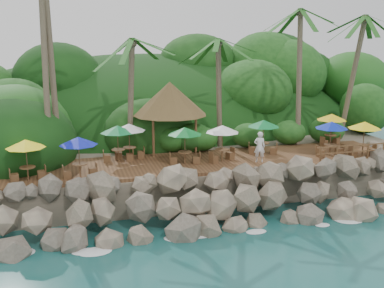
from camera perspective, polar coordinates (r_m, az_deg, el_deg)
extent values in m
plane|color=#19514F|center=(23.72, 3.86, -11.27)|extent=(140.00, 140.00, 0.00)
cube|color=gray|center=(38.09, -3.93, -0.12)|extent=(32.00, 25.20, 2.10)
ellipsoid|color=#143811|center=(45.52, -5.76, 0.70)|extent=(44.80, 28.00, 15.40)
cube|color=brown|center=(28.37, 0.00, -2.36)|extent=(26.00, 5.00, 0.20)
ellipsoid|color=white|center=(22.95, -18.76, -12.78)|extent=(1.20, 0.80, 0.06)
ellipsoid|color=white|center=(22.90, -11.09, -12.35)|extent=(1.20, 0.80, 0.06)
ellipsoid|color=white|center=(23.25, -3.54, -11.71)|extent=(1.20, 0.80, 0.06)
ellipsoid|color=white|center=(23.96, 3.63, -10.92)|extent=(1.20, 0.80, 0.06)
ellipsoid|color=white|center=(25.02, 10.25, -10.04)|extent=(1.20, 0.80, 0.06)
ellipsoid|color=white|center=(26.38, 16.23, -9.12)|extent=(1.20, 0.80, 0.06)
ellipsoid|color=white|center=(27.99, 21.55, -8.22)|extent=(1.20, 0.80, 0.06)
cylinder|color=brown|center=(29.09, -16.96, 9.33)|extent=(0.61, 1.99, 11.60)
cylinder|color=brown|center=(28.80, -17.76, 10.39)|extent=(0.54, 2.89, 12.63)
cylinder|color=brown|center=(29.91, -7.57, 5.69)|extent=(0.77, 1.08, 7.32)
ellipsoid|color=#23601E|center=(29.66, -7.79, 12.72)|extent=(6.00, 6.00, 2.40)
cylinder|color=brown|center=(31.47, 3.36, 6.12)|extent=(0.82, 0.78, 7.29)
ellipsoid|color=#23601E|center=(31.23, 3.45, 12.76)|extent=(6.00, 6.00, 2.40)
cylinder|color=brown|center=(33.27, 13.10, 7.94)|extent=(0.68, 1.50, 9.28)
ellipsoid|color=#23601E|center=(33.20, 13.54, 15.95)|extent=(6.00, 6.00, 2.40)
cylinder|color=brown|center=(35.30, 19.19, 7.50)|extent=(1.13, 1.51, 8.85)
ellipsoid|color=#23601E|center=(35.19, 19.75, 14.71)|extent=(6.00, 6.00, 2.40)
cylinder|color=brown|center=(29.35, -4.79, 0.74)|extent=(0.16, 0.16, 2.40)
cylinder|color=brown|center=(29.96, 0.48, 1.05)|extent=(0.16, 0.16, 2.40)
cylinder|color=brown|center=(32.05, -5.71, 1.78)|extent=(0.16, 0.16, 2.40)
cylinder|color=brown|center=(32.61, -0.85, 2.05)|extent=(0.16, 0.16, 2.40)
cone|color=brown|center=(30.57, -2.76, 5.65)|extent=(4.93, 4.93, 2.20)
cylinder|color=brown|center=(30.43, 8.74, -0.53)|extent=(0.08, 0.08, 0.73)
cylinder|color=brown|center=(30.35, 8.76, 0.16)|extent=(0.83, 0.83, 0.05)
cylinder|color=brown|center=(30.27, 8.78, 0.79)|extent=(0.05, 0.05, 2.17)
cone|color=#0D7735|center=(30.09, 8.85, 2.54)|extent=(2.07, 2.07, 0.44)
cube|color=brown|center=(30.44, 7.43, -0.75)|extent=(0.54, 0.54, 0.45)
cube|color=brown|center=(30.50, 10.02, -0.82)|extent=(0.54, 0.54, 0.45)
cylinder|color=brown|center=(29.09, -7.70, -1.14)|extent=(0.08, 0.08, 0.73)
cylinder|color=brown|center=(29.00, -7.73, -0.42)|extent=(0.83, 0.83, 0.05)
cylinder|color=brown|center=(28.92, -7.75, 0.24)|extent=(0.05, 0.05, 2.17)
cone|color=silver|center=(28.73, -7.81, 2.07)|extent=(2.07, 2.07, 0.44)
cube|color=brown|center=(29.11, -9.05, -1.46)|extent=(0.45, 0.45, 0.45)
cube|color=brown|center=(29.15, -6.34, -1.35)|extent=(0.45, 0.45, 0.45)
cylinder|color=brown|center=(33.84, 16.71, 0.45)|extent=(0.08, 0.08, 0.73)
cylinder|color=brown|center=(33.76, 16.75, 1.07)|extent=(0.83, 0.83, 0.05)
cylinder|color=brown|center=(33.70, 16.79, 1.65)|extent=(0.05, 0.05, 2.17)
cone|color=yellow|center=(33.53, 16.89, 3.21)|extent=(2.07, 2.07, 0.44)
cube|color=brown|center=(33.32, 16.01, 0.06)|extent=(0.54, 0.54, 0.45)
cube|color=brown|center=(34.43, 17.35, 0.38)|extent=(0.54, 0.54, 0.45)
cylinder|color=brown|center=(30.83, 16.68, -0.76)|extent=(0.08, 0.08, 0.73)
cylinder|color=brown|center=(30.74, 16.73, -0.09)|extent=(0.83, 0.83, 0.05)
cylinder|color=brown|center=(30.67, 16.77, 0.54)|extent=(0.05, 0.05, 2.17)
cone|color=#0D26B2|center=(30.49, 16.89, 2.26)|extent=(2.07, 2.07, 0.44)
cube|color=brown|center=(30.49, 15.58, -1.11)|extent=(0.43, 0.43, 0.45)
cube|color=brown|center=(31.24, 17.72, -0.92)|extent=(0.43, 0.43, 0.45)
cylinder|color=brown|center=(28.62, -9.09, -1.43)|extent=(0.08, 0.08, 0.73)
cylinder|color=brown|center=(28.53, -9.12, -0.70)|extent=(0.83, 0.83, 0.05)
cylinder|color=brown|center=(28.44, -9.14, -0.02)|extent=(0.05, 0.05, 2.17)
cone|color=#0D7736|center=(28.25, -9.21, 1.83)|extent=(2.07, 2.07, 0.44)
cube|color=brown|center=(28.63, -10.46, -1.76)|extent=(0.44, 0.44, 0.45)
cube|color=brown|center=(28.69, -7.70, -1.63)|extent=(0.44, 0.44, 0.45)
cylinder|color=brown|center=(26.06, -19.61, -3.51)|extent=(0.08, 0.08, 0.73)
cylinder|color=brown|center=(25.96, -19.68, -2.71)|extent=(0.83, 0.83, 0.05)
cylinder|color=brown|center=(25.87, -19.74, -1.98)|extent=(0.05, 0.05, 2.17)
cone|color=yellow|center=(25.65, -19.90, 0.04)|extent=(2.07, 2.07, 0.44)
cube|color=brown|center=(26.04, -21.10, -3.95)|extent=(0.48, 0.48, 0.45)
cube|color=brown|center=(26.16, -18.09, -3.64)|extent=(0.48, 0.48, 0.45)
cylinder|color=brown|center=(27.73, -0.88, -1.73)|extent=(0.08, 0.08, 0.73)
cylinder|color=brown|center=(27.64, -0.88, -0.98)|extent=(0.83, 0.83, 0.05)
cylinder|color=brown|center=(27.55, -0.88, -0.28)|extent=(0.05, 0.05, 2.17)
cone|color=#0C7129|center=(27.35, -0.89, 1.63)|extent=(2.07, 2.07, 0.44)
cube|color=brown|center=(27.72, -2.30, -2.04)|extent=(0.47, 0.47, 0.45)
cube|color=brown|center=(27.83, 0.54, -1.97)|extent=(0.47, 0.47, 0.45)
cylinder|color=brown|center=(31.46, 20.33, -0.76)|extent=(0.08, 0.08, 0.73)
cylinder|color=brown|center=(31.38, 20.38, -0.10)|extent=(0.83, 0.83, 0.05)
cylinder|color=brown|center=(31.31, 20.43, 0.52)|extent=(0.05, 0.05, 2.17)
cone|color=yellow|center=(31.13, 20.57, 2.20)|extent=(2.07, 2.07, 0.44)
cube|color=brown|center=(31.10, 19.28, -1.10)|extent=(0.42, 0.42, 0.45)
cube|color=brown|center=(31.90, 21.31, -0.91)|extent=(0.42, 0.42, 0.45)
cylinder|color=brown|center=(25.89, -13.68, -3.21)|extent=(0.08, 0.08, 0.73)
cylinder|color=brown|center=(25.79, -13.73, -2.41)|extent=(0.83, 0.83, 0.05)
cylinder|color=brown|center=(25.70, -13.77, -1.67)|extent=(0.05, 0.05, 2.17)
cone|color=#0D18AC|center=(25.48, -13.88, 0.37)|extent=(2.07, 2.07, 0.44)
cube|color=brown|center=(25.86, -15.18, -3.64)|extent=(0.46, 0.46, 0.45)
cube|color=brown|center=(26.02, -12.16, -3.36)|extent=(0.46, 0.46, 0.45)
cylinder|color=brown|center=(28.39, 3.73, -1.40)|extent=(0.08, 0.08, 0.73)
cylinder|color=brown|center=(28.30, 3.74, -0.67)|extent=(0.83, 0.83, 0.05)
cylinder|color=brown|center=(28.22, 3.75, 0.01)|extent=(0.05, 0.05, 2.17)
cone|color=white|center=(28.02, 3.78, 1.88)|extent=(2.07, 2.07, 0.44)
cube|color=brown|center=(27.97, 2.69, -1.91)|extent=(0.55, 0.55, 0.45)
cube|color=brown|center=(28.89, 4.72, -1.45)|extent=(0.55, 0.55, 0.45)
cylinder|color=brown|center=(28.97, 15.63, -1.30)|extent=(0.10, 0.10, 1.00)
cylinder|color=brown|center=(29.54, 17.47, -1.15)|extent=(0.10, 0.10, 1.00)
cylinder|color=brown|center=(30.14, 19.23, -1.00)|extent=(0.10, 0.10, 1.00)
cylinder|color=brown|center=(30.76, 20.93, -0.86)|extent=(0.10, 0.10, 1.00)
cylinder|color=brown|center=(31.41, 22.56, -0.72)|extent=(0.10, 0.10, 1.00)
cube|color=brown|center=(30.66, 21.00, -0.04)|extent=(7.20, 0.06, 0.06)
cube|color=brown|center=(30.75, 20.94, -0.77)|extent=(7.20, 0.06, 0.06)
imported|color=white|center=(28.28, 8.34, -0.36)|extent=(0.78, 0.61, 1.90)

